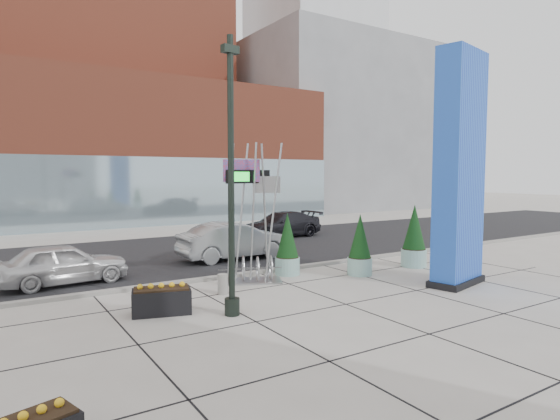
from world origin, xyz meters
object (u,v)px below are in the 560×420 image
blue_pylon (459,173)px  concrete_bollard (223,284)px  lamp_post (231,203)px  car_white_west (63,264)px  overhead_street_sign (247,186)px  public_art_sculpture (251,246)px  car_silver_mid (235,241)px

blue_pylon → concrete_bollard: (-7.32, 3.13, -3.49)m
blue_pylon → lamp_post: blue_pylon is taller
lamp_post → car_white_west: 7.37m
lamp_post → overhead_street_sign: size_ratio=1.87×
lamp_post → car_white_west: size_ratio=1.75×
public_art_sculpture → concrete_bollard: (-1.56, -1.00, -0.96)m
blue_pylon → concrete_bollard: blue_pylon is taller
public_art_sculpture → car_white_west: 6.40m
blue_pylon → overhead_street_sign: 7.18m
overhead_street_sign → lamp_post: bearing=-136.3°
lamp_post → public_art_sculpture: 4.27m
car_white_west → blue_pylon: bearing=-127.5°
lamp_post → public_art_sculpture: bearing=53.6°
blue_pylon → public_art_sculpture: (-5.75, 4.13, -2.52)m
car_silver_mid → overhead_street_sign: bearing=158.1°
blue_pylon → car_white_west: 13.78m
concrete_bollard → car_silver_mid: bearing=59.4°
lamp_post → overhead_street_sign: lamp_post is taller
blue_pylon → concrete_bollard: 8.69m
blue_pylon → overhead_street_sign: blue_pylon is taller
public_art_sculpture → concrete_bollard: public_art_sculpture is taller
lamp_post → car_white_west: bearing=118.1°
lamp_post → concrete_bollard: bearing=70.7°
public_art_sculpture → car_silver_mid: size_ratio=0.98×
blue_pylon → public_art_sculpture: size_ratio=1.62×
public_art_sculpture → overhead_street_sign: size_ratio=1.24×
blue_pylon → overhead_street_sign: size_ratio=2.01×
public_art_sculpture → concrete_bollard: size_ratio=7.71×
concrete_bollard → car_silver_mid: (3.06, 5.16, 0.51)m
car_white_west → concrete_bollard: bearing=-140.1°
car_silver_mid → public_art_sculpture: bearing=160.1°
concrete_bollard → overhead_street_sign: size_ratio=0.16×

